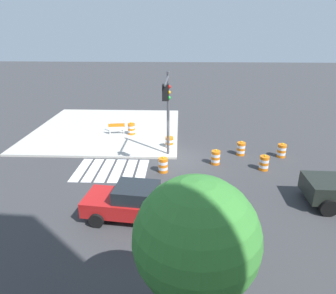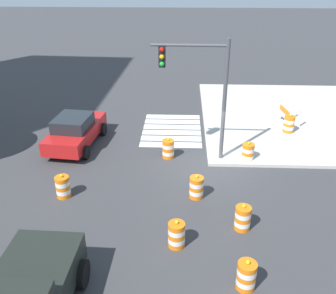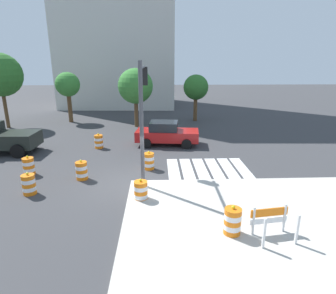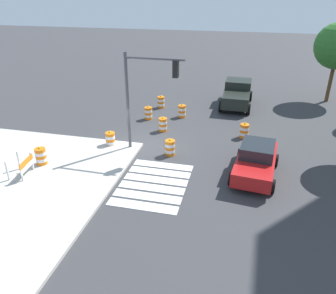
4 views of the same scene
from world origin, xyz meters
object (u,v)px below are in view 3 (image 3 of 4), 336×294
at_px(sports_car, 166,133).
at_px(traffic_barrel_lane_center, 141,192).
at_px(traffic_barrel_crosswalk_end, 82,171).
at_px(street_tree_streetside_mid, 68,85).
at_px(traffic_barrel_on_sidewalk, 232,221).
at_px(traffic_barrel_opposite_curb, 99,142).
at_px(traffic_barrel_median_near, 29,166).
at_px(street_tree_streetside_far, 0,75).
at_px(street_tree_streetside_near, 196,88).
at_px(street_tree_corner_lot, 135,86).
at_px(traffic_barrel_near_corner, 149,161).
at_px(traffic_light_pole, 142,100).
at_px(construction_barricade, 271,220).
at_px(traffic_barrel_median_far, 29,184).

relative_size(sports_car, traffic_barrel_lane_center, 4.39).
bearing_deg(traffic_barrel_crosswalk_end, sports_car, 53.62).
bearing_deg(street_tree_streetside_mid, traffic_barrel_on_sidewalk, -60.85).
height_order(traffic_barrel_opposite_curb, traffic_barrel_on_sidewalk, traffic_barrel_on_sidewalk).
xyz_separation_m(traffic_barrel_median_near, street_tree_streetside_far, (-6.52, 11.14, 4.06)).
bearing_deg(traffic_barrel_median_near, traffic_barrel_lane_center, -28.39).
distance_m(traffic_barrel_median_near, street_tree_streetside_far, 13.53).
height_order(traffic_barrel_lane_center, street_tree_streetside_near, street_tree_streetside_near).
bearing_deg(traffic_barrel_on_sidewalk, traffic_barrel_lane_center, 139.93).
distance_m(traffic_barrel_median_near, traffic_barrel_opposite_curb, 5.30).
relative_size(traffic_barrel_opposite_curb, traffic_barrel_on_sidewalk, 1.00).
relative_size(traffic_barrel_crosswalk_end, traffic_barrel_lane_center, 1.00).
bearing_deg(traffic_barrel_crosswalk_end, street_tree_corner_lot, 80.78).
xyz_separation_m(traffic_barrel_on_sidewalk, street_tree_streetside_mid, (-10.72, 19.23, 2.88)).
bearing_deg(traffic_barrel_on_sidewalk, traffic_barrel_near_corner, 114.44).
distance_m(traffic_barrel_opposite_curb, traffic_light_pole, 7.17).
distance_m(sports_car, traffic_barrel_opposite_curb, 4.64).
height_order(traffic_barrel_median_near, construction_barricade, construction_barricade).
relative_size(sports_car, street_tree_streetside_far, 0.71).
bearing_deg(sports_car, traffic_barrel_on_sidewalk, -80.87).
bearing_deg(street_tree_streetside_near, traffic_barrel_near_corner, -107.95).
distance_m(sports_car, street_tree_corner_lot, 6.93).
xyz_separation_m(traffic_barrel_lane_center, construction_barricade, (4.34, -2.79, 0.27)).
distance_m(traffic_barrel_lane_center, street_tree_corner_lot, 14.67).
relative_size(sports_car, street_tree_streetside_near, 1.01).
distance_m(traffic_barrel_near_corner, street_tree_streetside_near, 13.98).
bearing_deg(construction_barricade, traffic_barrel_median_far, 158.28).
bearing_deg(street_tree_streetside_near, traffic_light_pole, -107.12).
relative_size(traffic_barrel_median_far, traffic_barrel_lane_center, 1.00).
xyz_separation_m(traffic_barrel_near_corner, traffic_barrel_on_sidewalk, (2.89, -6.35, 0.15)).
xyz_separation_m(traffic_light_pole, street_tree_streetside_near, (4.43, 14.37, -0.71)).
bearing_deg(traffic_barrel_median_near, traffic_light_pole, -7.69).
distance_m(sports_car, traffic_barrel_median_far, 9.81).
height_order(traffic_barrel_near_corner, traffic_barrel_lane_center, same).
bearing_deg(street_tree_streetside_near, street_tree_streetside_far, -171.82).
bearing_deg(sports_car, traffic_light_pole, -102.27).
relative_size(street_tree_streetside_near, street_tree_streetside_mid, 0.95).
relative_size(traffic_barrel_median_far, street_tree_streetside_mid, 0.22).
bearing_deg(traffic_barrel_lane_center, street_tree_streetside_mid, 114.59).
height_order(traffic_barrel_lane_center, street_tree_corner_lot, street_tree_corner_lot).
bearing_deg(traffic_barrel_on_sidewalk, street_tree_streetside_near, 86.05).
xyz_separation_m(traffic_light_pole, street_tree_streetside_far, (-12.47, 11.94, 0.61)).
xyz_separation_m(sports_car, street_tree_streetside_far, (-13.78, 5.91, 3.70)).
xyz_separation_m(sports_car, street_tree_corner_lot, (-2.47, 5.86, 2.74)).
distance_m(traffic_barrel_opposite_curb, traffic_barrel_on_sidewalk, 12.18).
relative_size(traffic_barrel_median_near, traffic_barrel_on_sidewalk, 1.00).
height_order(traffic_barrel_lane_center, traffic_barrel_opposite_curb, same).
xyz_separation_m(sports_car, construction_barricade, (2.99, -11.22, -0.09)).
height_order(traffic_barrel_median_far, street_tree_corner_lot, street_tree_corner_lot).
xyz_separation_m(traffic_barrel_median_far, street_tree_streetside_far, (-7.50, 13.43, 4.06)).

